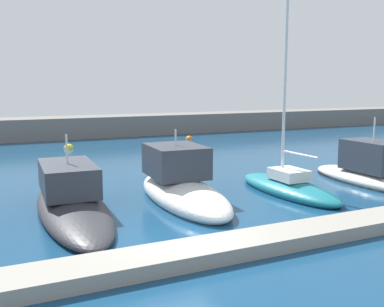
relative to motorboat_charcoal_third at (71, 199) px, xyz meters
name	(u,v)px	position (x,y,z in m)	size (l,w,h in m)	color
ground_plane	(183,245)	(2.43, -5.25, -0.49)	(120.00, 120.00, 0.00)	navy
dock_pier	(200,252)	(2.43, -6.46, -0.28)	(28.51, 1.46, 0.43)	gray
breakwater_seawall	(49,128)	(2.43, 25.05, 0.49)	(108.00, 3.88, 1.95)	slate
motorboat_charcoal_third	(71,199)	(0.00, 0.00, 0.00)	(2.88, 9.73, 3.26)	#2D2D33
motorboat_white_fourth	(181,185)	(4.59, -0.22, 0.14)	(2.95, 7.84, 3.37)	white
sailboat_teal_fifth	(288,186)	(9.54, -1.14, -0.16)	(2.22, 6.58, 12.51)	#19707F
motorboat_ivory_sixth	(370,172)	(14.50, -1.27, 0.10)	(2.45, 7.33, 3.59)	silver
mooring_buoy_orange	(189,139)	(13.88, 19.11, -0.49)	(0.65, 0.65, 0.65)	orange
mooring_buoy_yellow	(69,149)	(2.88, 17.62, -0.49)	(0.76, 0.76, 0.76)	yellow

